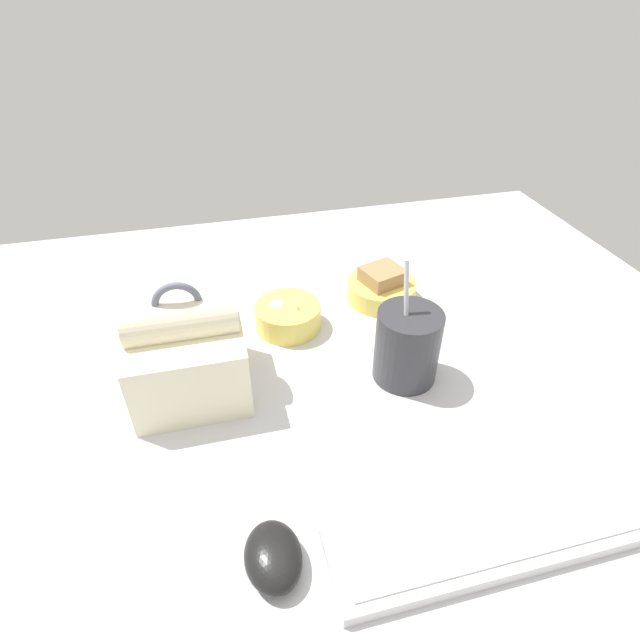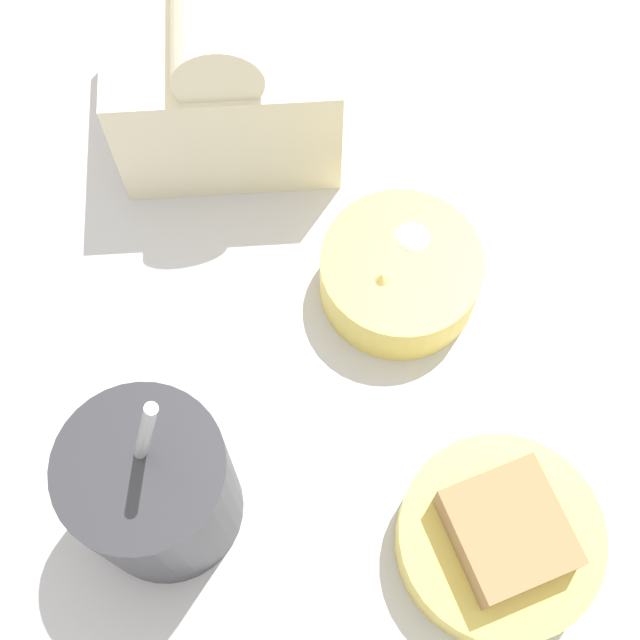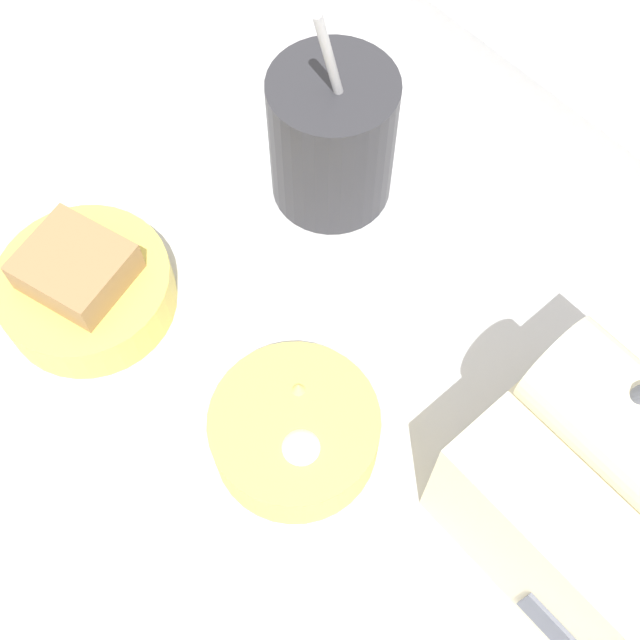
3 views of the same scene
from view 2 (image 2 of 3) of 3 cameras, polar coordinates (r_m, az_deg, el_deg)
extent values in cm
cube|color=silver|center=(65.11, -2.24, -2.83)|extent=(140.00, 110.00, 2.00)
cube|color=#EFE5C1|center=(70.57, -6.03, 16.07)|extent=(16.41, 16.46, 11.20)
cube|color=slate|center=(74.32, 0.81, 16.97)|extent=(4.59, 0.30, 3.36)
cylinder|color=#333338|center=(56.33, -10.49, -10.60)|extent=(9.87, 9.87, 11.84)
cylinder|color=orange|center=(50.94, -11.56, -9.23)|extent=(8.68, 8.68, 0.60)
cylinder|color=silver|center=(49.54, -11.32, -7.95)|extent=(0.70, 3.97, 13.38)
cylinder|color=#EFD65B|center=(60.03, 11.31, -13.61)|extent=(13.05, 13.05, 3.80)
cube|color=#A87F51|center=(58.01, 11.69, -13.27)|extent=(8.84, 8.42, 5.31)
cylinder|color=#EFD65B|center=(64.50, 5.13, 2.91)|extent=(11.58, 11.58, 4.56)
ellipsoid|color=white|center=(64.34, 5.83, 4.80)|extent=(3.15, 3.15, 3.71)
cone|color=#F4DB84|center=(62.59, 3.88, 2.14)|extent=(5.23, 5.23, 3.87)
sphere|color=#4C5623|center=(65.16, 8.17, 3.37)|extent=(1.39, 1.39, 1.39)
sphere|color=#4C5623|center=(65.26, 7.53, 3.72)|extent=(1.39, 1.39, 1.39)
sphere|color=#4C5623|center=(65.16, 6.81, 3.74)|extent=(1.39, 1.39, 1.39)
camera|label=1|loc=(0.74, -73.60, 23.75)|focal=28.00mm
camera|label=3|loc=(0.47, 35.18, 54.43)|focal=45.00mm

